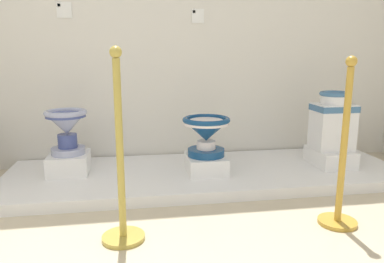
# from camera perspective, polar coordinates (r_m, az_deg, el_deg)

# --- Properties ---
(display_platform) EXTENTS (3.23, 1.03, 0.08)m
(display_platform) POSITION_cam_1_polar(r_m,az_deg,el_deg) (3.06, 2.19, -6.62)
(display_platform) COLOR white
(display_platform) RESTS_ON ground_plane
(plinth_block_squat_floral) EXTENTS (0.31, 0.33, 0.16)m
(plinth_block_squat_floral) POSITION_cam_1_polar(r_m,az_deg,el_deg) (3.10, -18.52, -4.70)
(plinth_block_squat_floral) COLOR white
(plinth_block_squat_floral) RESTS_ON display_platform
(antique_toilet_squat_floral) EXTENTS (0.33, 0.33, 0.35)m
(antique_toilet_squat_floral) POSITION_cam_1_polar(r_m,az_deg,el_deg) (3.03, -18.91, 0.86)
(antique_toilet_squat_floral) COLOR #A3AACC
(antique_toilet_squat_floral) RESTS_ON plinth_block_squat_floral
(plinth_block_leftmost) EXTENTS (0.30, 0.36, 0.14)m
(plinth_block_leftmost) POSITION_cam_1_polar(r_m,az_deg,el_deg) (2.97, 2.18, -5.01)
(plinth_block_leftmost) COLOR white
(plinth_block_leftmost) RESTS_ON display_platform
(antique_toilet_leftmost) EXTENTS (0.38, 0.38, 0.31)m
(antique_toilet_leftmost) POSITION_cam_1_polar(r_m,az_deg,el_deg) (2.90, 2.22, 0.06)
(antique_toilet_leftmost) COLOR navy
(antique_toilet_leftmost) RESTS_ON plinth_block_leftmost
(plinth_block_tall_cobalt) EXTENTS (0.30, 0.40, 0.14)m
(plinth_block_tall_cobalt) POSITION_cam_1_polar(r_m,az_deg,el_deg) (3.37, 20.63, -3.68)
(plinth_block_tall_cobalt) COLOR white
(plinth_block_tall_cobalt) RESTS_ON display_platform
(antique_toilet_tall_cobalt) EXTENTS (0.32, 0.26, 0.49)m
(antique_toilet_tall_cobalt) POSITION_cam_1_polar(r_m,az_deg,el_deg) (3.31, 21.03, 1.66)
(antique_toilet_tall_cobalt) COLOR white
(antique_toilet_tall_cobalt) RESTS_ON plinth_block_tall_cobalt
(info_placard_first) EXTENTS (0.12, 0.01, 0.13)m
(info_placard_first) POSITION_cam_1_polar(r_m,az_deg,el_deg) (3.44, -19.24, 17.40)
(info_placard_first) COLOR white
(info_placard_second) EXTENTS (0.11, 0.01, 0.12)m
(info_placard_second) POSITION_cam_1_polar(r_m,az_deg,el_deg) (3.44, 0.90, 17.51)
(info_placard_second) COLOR white
(stanchion_post_near_left) EXTENTS (0.24, 0.24, 1.06)m
(stanchion_post_near_left) POSITION_cam_1_polar(r_m,az_deg,el_deg) (2.04, -10.94, -7.72)
(stanchion_post_near_left) COLOR #B29B3F
(stanchion_post_near_left) RESTS_ON ground_plane
(stanchion_post_near_right) EXTENTS (0.23, 0.23, 1.01)m
(stanchion_post_near_right) POSITION_cam_1_polar(r_m,az_deg,el_deg) (2.37, 22.19, -5.95)
(stanchion_post_near_right) COLOR gold
(stanchion_post_near_right) RESTS_ON ground_plane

